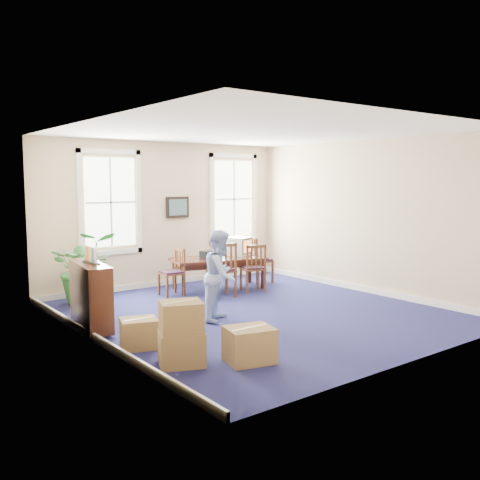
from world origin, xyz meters
TOP-DOWN VIEW (x-y plane):
  - floor at (0.00, 0.00)m, footprint 6.50×6.50m
  - ceiling at (0.00, 0.00)m, footprint 6.50×6.50m
  - wall_back at (0.00, 3.25)m, footprint 6.50×0.00m
  - wall_front at (0.00, -3.25)m, footprint 6.50×0.00m
  - wall_left at (-3.00, 0.00)m, footprint 0.00×6.50m
  - wall_right at (3.00, 0.00)m, footprint 0.00×6.50m
  - baseboard_back at (0.00, 3.22)m, footprint 6.00×0.04m
  - baseboard_left at (-2.97, 0.00)m, footprint 0.04×6.50m
  - baseboard_right at (2.97, 0.00)m, footprint 0.04×6.50m
  - window_left at (-1.30, 3.23)m, footprint 1.40×0.12m
  - window_right at (1.90, 3.23)m, footprint 1.40×0.12m
  - wall_picture at (0.30, 3.20)m, footprint 0.58×0.06m
  - conference_table at (0.69, 2.16)m, footprint 2.16×1.38m
  - crt_tv at (1.29, 2.20)m, footprint 0.60×0.62m
  - game_console at (1.56, 2.16)m, footprint 0.22×0.25m
  - equipment_bag at (0.47, 2.20)m, footprint 0.37×0.27m
  - chair_near_left at (0.29, 1.47)m, footprint 0.59×0.59m
  - chair_near_right at (1.10, 1.47)m, footprint 0.58×0.58m
  - chair_end_left at (-0.49, 2.16)m, footprint 0.46×0.46m
  - chair_end_right at (1.88, 2.16)m, footprint 0.54×0.54m
  - man at (-0.77, -0.01)m, footprint 0.95×0.92m
  - credenza at (-2.75, 0.76)m, footprint 0.55×1.35m
  - brochure_rack at (-2.73, 0.76)m, footprint 0.34×0.62m
  - potted_plant at (-2.14, 2.54)m, footprint 1.51×1.40m
  - cardboard_boxes at (-2.25, -1.43)m, footprint 1.91×1.91m

SIDE VIEW (x-z plane):
  - floor at x=0.00m, z-range 0.00..0.00m
  - baseboard_back at x=0.00m, z-range 0.00..0.12m
  - baseboard_left at x=-2.97m, z-range 0.00..0.12m
  - baseboard_right at x=2.97m, z-range 0.00..0.12m
  - conference_table at x=0.69m, z-range 0.00..0.68m
  - cardboard_boxes at x=-2.25m, z-range 0.00..0.87m
  - chair_end_left at x=-0.49m, z-range 0.00..0.97m
  - chair_near_right at x=1.10m, z-range 0.00..1.02m
  - credenza at x=-2.75m, z-range 0.00..1.03m
  - chair_end_right at x=1.88m, z-range 0.00..1.06m
  - chair_near_left at x=0.29m, z-range 0.00..1.11m
  - potted_plant at x=-2.14m, z-range 0.00..1.40m
  - game_console at x=1.56m, z-range 0.68..0.73m
  - man at x=-0.77m, z-range 0.00..1.53m
  - equipment_bag at x=0.47m, z-range 0.68..0.85m
  - crt_tv at x=1.29m, z-range 0.68..1.09m
  - brochure_rack at x=-2.73m, z-range 1.03..1.30m
  - wall_back at x=0.00m, z-range -1.65..4.85m
  - wall_front at x=0.00m, z-range -1.65..4.85m
  - wall_left at x=-3.00m, z-range -1.65..4.85m
  - wall_right at x=3.00m, z-range -1.65..4.85m
  - wall_picture at x=0.30m, z-range 1.51..1.99m
  - window_left at x=-1.30m, z-range 0.80..3.00m
  - window_right at x=1.90m, z-range 0.80..3.00m
  - ceiling at x=0.00m, z-range 3.20..3.20m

